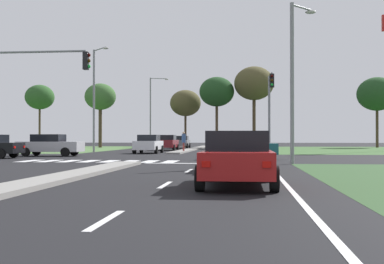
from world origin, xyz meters
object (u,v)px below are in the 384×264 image
object	(u,v)px
car_grey_fourth	(182,142)
street_lamp_third	(95,94)
treeline_second	(100,97)
treeline_fourth	(254,84)
car_white_second	(149,144)
street_lamp_fourth	(152,108)
pedestrian_at_median	(184,139)
car_teal_seventh	(242,147)
treeline_near	(40,97)
treeline_third	(185,103)
car_red_fifth	(238,158)
traffic_signal_near_left	(30,83)
car_maroon_eighth	(167,143)
car_beige_sixth	(240,150)
treeline_sixth	(377,94)
traffic_signal_far_right	(270,100)
treeline_fifth	(217,92)
street_lamp_second	(294,74)
car_silver_near	(50,145)

from	to	relation	value
car_grey_fourth	street_lamp_third	distance (m)	20.23
treeline_second	treeline_fourth	size ratio (longest dim) A/B	0.82
car_white_second	car_grey_fourth	distance (m)	21.64
street_lamp_fourth	pedestrian_at_median	xyz separation A→B (m)	(8.14, -28.22, -4.49)
treeline_fourth	car_teal_seventh	bearing A→B (deg)	-92.26
treeline_near	treeline_third	size ratio (longest dim) A/B	1.08
car_red_fifth	pedestrian_at_median	distance (m)	31.18
car_grey_fourth	traffic_signal_near_left	xyz separation A→B (m)	(-3.46, -37.69, 3.47)
car_maroon_eighth	treeline_near	bearing A→B (deg)	-36.14
car_red_fifth	pedestrian_at_median	xyz separation A→B (m)	(-5.22, 30.73, 0.42)
car_red_fifth	treeline_fourth	bearing A→B (deg)	88.42
car_maroon_eighth	car_beige_sixth	bearing A→B (deg)	104.15
treeline_sixth	car_grey_fourth	bearing A→B (deg)	-167.65
traffic_signal_near_left	treeline_second	bearing A→B (deg)	101.12
car_red_fifth	treeline_second	bearing A→B (deg)	110.18
traffic_signal_far_right	traffic_signal_near_left	bearing A→B (deg)	-138.52
traffic_signal_near_left	treeline_third	distance (m)	43.22
street_lamp_third	treeline_fifth	xyz separation A→B (m)	(10.01, 20.65, 1.99)
street_lamp_second	street_lamp_third	distance (m)	24.97
traffic_signal_far_right	treeline_third	distance (m)	32.86
pedestrian_at_median	car_red_fifth	bearing A→B (deg)	-24.00
treeline_near	treeline_second	distance (m)	8.53
car_beige_sixth	car_teal_seventh	world-z (taller)	car_beige_sixth
pedestrian_at_median	treeline_sixth	bearing A→B (deg)	103.40
car_red_fifth	treeline_near	size ratio (longest dim) A/B	0.54
traffic_signal_far_right	pedestrian_at_median	bearing A→B (deg)	137.35
treeline_third	car_teal_seventh	bearing A→B (deg)	-78.28
traffic_signal_far_right	treeline_fourth	world-z (taller)	treeline_fourth
car_grey_fourth	car_white_second	bearing A→B (deg)	89.76
car_red_fifth	treeline_fourth	size ratio (longest dim) A/B	0.44
street_lamp_fourth	treeline_third	world-z (taller)	street_lamp_fourth
car_maroon_eighth	treeline_second	xyz separation A→B (m)	(-11.33, 14.37, 5.95)
street_lamp_third	pedestrian_at_median	distance (m)	9.17
car_teal_seventh	car_maroon_eighth	xyz separation A→B (m)	(-7.84, 21.00, 0.05)
car_white_second	treeline_sixth	bearing A→B (deg)	-133.35
pedestrian_at_median	treeline_fourth	world-z (taller)	treeline_fourth
car_white_second	street_lamp_second	world-z (taller)	street_lamp_second
car_red_fifth	treeline_third	size ratio (longest dim) A/B	0.58
traffic_signal_near_left	car_silver_near	bearing A→B (deg)	105.29
car_silver_near	car_white_second	distance (m)	9.23
car_teal_seventh	treeline_sixth	xyz separation A→B (m)	(17.77, 38.82, 6.38)
car_silver_near	traffic_signal_near_left	distance (m)	9.83
traffic_signal_near_left	treeline_near	bearing A→B (deg)	112.26
treeline_second	street_lamp_fourth	bearing A→B (deg)	50.26
treeline_second	street_lamp_third	bearing A→B (deg)	-74.87
street_lamp_third	treeline_fourth	distance (m)	25.19
traffic_signal_near_left	treeline_near	world-z (taller)	treeline_near
street_lamp_fourth	treeline_fifth	xyz separation A→B (m)	(9.95, -7.35, 1.61)
street_lamp_third	pedestrian_at_median	world-z (taller)	street_lamp_third
street_lamp_fourth	treeline_second	size ratio (longest dim) A/B	1.18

